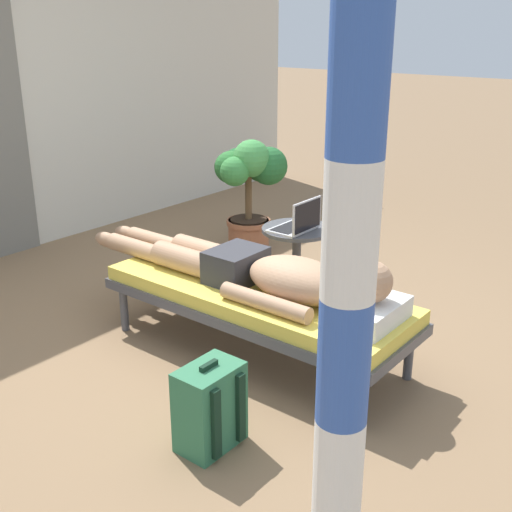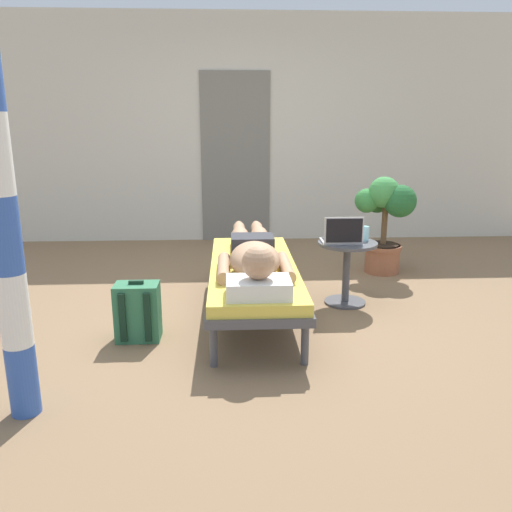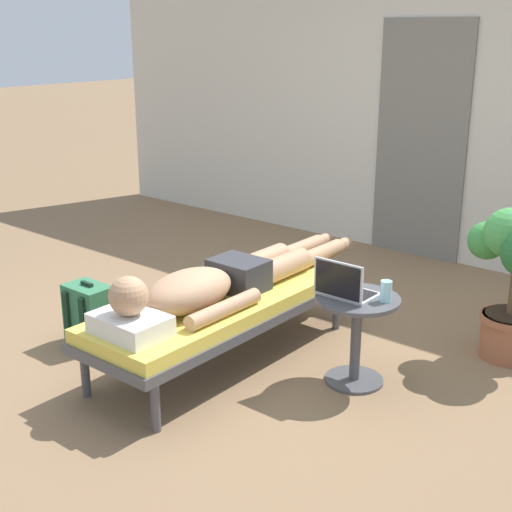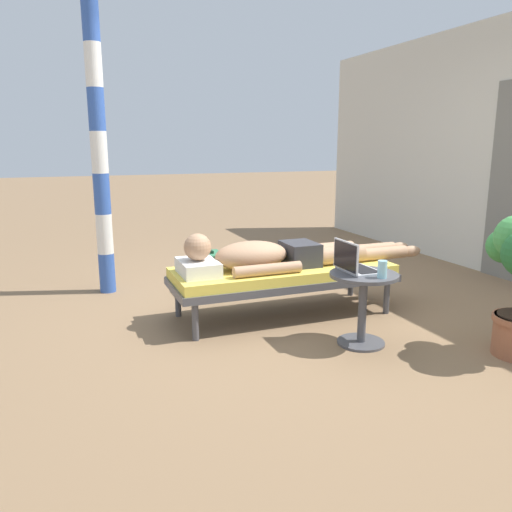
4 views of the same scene
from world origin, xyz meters
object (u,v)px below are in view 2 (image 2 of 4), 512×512
object	(u,v)px
drink_glass	(365,233)
laptop	(342,236)
lounge_chair	(253,274)
side_table	(347,262)
person_reclining	(253,254)
backpack	(138,312)
potted_plant	(386,214)

from	to	relation	value
drink_glass	laptop	bearing A→B (deg)	-156.05
lounge_chair	drink_glass	bearing A→B (deg)	18.22
lounge_chair	side_table	distance (m)	0.82
person_reclining	side_table	distance (m)	0.85
lounge_chair	drink_glass	distance (m)	1.01
backpack	drink_glass	bearing A→B (deg)	21.40
person_reclining	potted_plant	distance (m)	1.79
drink_glass	backpack	xyz separation A→B (m)	(-1.74, -0.68, -0.39)
person_reclining	potted_plant	bearing A→B (deg)	41.25
side_table	lounge_chair	bearing A→B (deg)	-161.30
person_reclining	drink_glass	size ratio (longest dim) A/B	18.12
laptop	drink_glass	bearing A→B (deg)	23.95
person_reclining	laptop	size ratio (longest dim) A/B	7.00
person_reclining	backpack	bearing A→B (deg)	-157.83
lounge_chair	potted_plant	xyz separation A→B (m)	(1.35, 1.14, 0.25)
side_table	drink_glass	xyz separation A→B (m)	(0.15, 0.04, 0.23)
potted_plant	laptop	bearing A→B (deg)	-124.26
side_table	potted_plant	size ratio (longest dim) A/B	0.54
side_table	laptop	size ratio (longest dim) A/B	1.69
person_reclining	laptop	bearing A→B (deg)	19.76
person_reclining	backpack	xyz separation A→B (m)	(-0.82, -0.33, -0.32)
lounge_chair	person_reclining	xyz separation A→B (m)	(0.00, -0.05, 0.17)
laptop	drink_glass	world-z (taller)	laptop
drink_glass	lounge_chair	bearing A→B (deg)	-161.78
person_reclining	side_table	world-z (taller)	person_reclining
laptop	potted_plant	distance (m)	1.12
side_table	person_reclining	bearing A→B (deg)	-158.33
laptop	backpack	bearing A→B (deg)	-158.95
lounge_chair	person_reclining	world-z (taller)	person_reclining
person_reclining	side_table	size ratio (longest dim) A/B	4.15
backpack	potted_plant	size ratio (longest dim) A/B	0.44
lounge_chair	drink_glass	xyz separation A→B (m)	(0.93, 0.31, 0.24)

